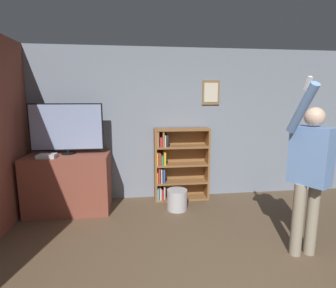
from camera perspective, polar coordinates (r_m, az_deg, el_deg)
The scene contains 7 objects.
wall_back at distance 4.79m, azimuth 1.39°, elevation 4.23°, with size 7.00×0.09×2.70m.
tv_ledge at distance 4.61m, azimuth -20.67°, elevation -7.88°, with size 1.29×0.71×0.94m.
television at distance 4.48m, azimuth -21.19°, elevation 3.24°, with size 1.14×0.22×0.81m.
game_console at distance 4.35m, azimuth -24.90°, elevation -2.40°, with size 0.26×0.19×0.06m.
bookshelf at distance 4.74m, azimuth 1.95°, elevation -4.42°, with size 0.98×0.28×1.30m.
person at distance 3.35m, azimuth 28.52°, elevation -4.66°, with size 0.56×0.57×2.04m.
waste_bin at distance 4.44m, azimuth 2.00°, elevation -12.01°, with size 0.34×0.34×0.34m.
Camera 1 is at (-0.70, -1.61, 1.83)m, focal length 28.00 mm.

